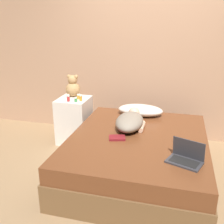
% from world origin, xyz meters
% --- Properties ---
extents(ground_plane, '(12.00, 12.00, 0.00)m').
position_xyz_m(ground_plane, '(0.00, 0.00, 0.00)').
color(ground_plane, '#937551').
extents(wall_back, '(8.00, 0.06, 2.60)m').
position_xyz_m(wall_back, '(0.00, 1.19, 1.30)').
color(wall_back, tan).
rests_on(wall_back, ground_plane).
extents(bed, '(1.53, 1.81, 0.48)m').
position_xyz_m(bed, '(0.00, 0.00, 0.24)').
color(bed, brown).
rests_on(bed, ground_plane).
extents(nightstand, '(0.43, 0.46, 0.66)m').
position_xyz_m(nightstand, '(-1.04, 0.64, 0.33)').
color(nightstand, silver).
rests_on(nightstand, ground_plane).
extents(pillow, '(0.61, 0.32, 0.15)m').
position_xyz_m(pillow, '(-0.08, 0.69, 0.55)').
color(pillow, beige).
rests_on(pillow, bed).
extents(person_lying, '(0.34, 0.71, 0.18)m').
position_xyz_m(person_lying, '(-0.14, 0.23, 0.56)').
color(person_lying, gray).
rests_on(person_lying, bed).
extents(laptop, '(0.36, 0.29, 0.20)m').
position_xyz_m(laptop, '(0.51, -0.44, 0.52)').
color(laptop, '#333338').
rests_on(laptop, bed).
extents(teddy_bear, '(0.21, 0.21, 0.32)m').
position_xyz_m(teddy_bear, '(-1.08, 0.75, 0.80)').
color(teddy_bear, tan).
rests_on(teddy_bear, nightstand).
extents(bottle_amber, '(0.05, 0.05, 0.07)m').
position_xyz_m(bottle_amber, '(-0.96, 0.65, 0.69)').
color(bottle_amber, gold).
rests_on(bottle_amber, nightstand).
extents(bottle_green, '(0.04, 0.04, 0.06)m').
position_xyz_m(bottle_green, '(-0.94, 0.50, 0.69)').
color(bottle_green, '#3D8E4C').
rests_on(bottle_green, nightstand).
extents(bottle_orange, '(0.04, 0.04, 0.09)m').
position_xyz_m(bottle_orange, '(-0.90, 0.57, 0.70)').
color(bottle_orange, orange).
rests_on(bottle_orange, nightstand).
extents(bottle_clear, '(0.03, 0.03, 0.07)m').
position_xyz_m(bottle_clear, '(-1.09, 0.60, 0.69)').
color(bottle_clear, silver).
rests_on(bottle_clear, nightstand).
extents(bottle_red, '(0.04, 0.04, 0.09)m').
position_xyz_m(bottle_red, '(-1.05, 0.50, 0.70)').
color(bottle_red, '#B72D2D').
rests_on(bottle_red, nightstand).
extents(book, '(0.20, 0.17, 0.02)m').
position_xyz_m(book, '(-0.22, -0.12, 0.49)').
color(book, maroon).
rests_on(book, bed).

